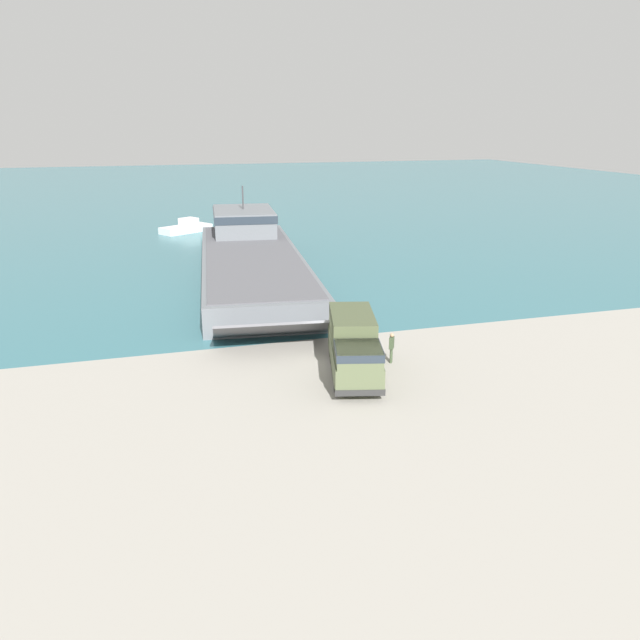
{
  "coord_description": "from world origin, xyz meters",
  "views": [
    {
      "loc": [
        -10.15,
        -32.81,
        13.28
      ],
      "look_at": [
        -0.1,
        1.71,
        1.88
      ],
      "focal_mm": 35.0,
      "sensor_mm": 36.0,
      "label": 1
    }
  ],
  "objects_px": {
    "military_truck": "(354,346)",
    "moored_boat_a": "(186,228)",
    "landing_craft": "(250,254)",
    "soldier_on_ramp": "(392,346)"
  },
  "relations": [
    {
      "from": "military_truck",
      "to": "moored_boat_a",
      "type": "xyz_separation_m",
      "value": [
        -4.95,
        50.28,
        -1.04
      ]
    },
    {
      "from": "military_truck",
      "to": "moored_boat_a",
      "type": "height_order",
      "value": "military_truck"
    },
    {
      "from": "military_truck",
      "to": "moored_boat_a",
      "type": "relative_size",
      "value": 1.14
    },
    {
      "from": "landing_craft",
      "to": "military_truck",
      "type": "height_order",
      "value": "landing_craft"
    },
    {
      "from": "military_truck",
      "to": "moored_boat_a",
      "type": "bearing_deg",
      "value": -160.19
    },
    {
      "from": "military_truck",
      "to": "moored_boat_a",
      "type": "distance_m",
      "value": 50.54
    },
    {
      "from": "moored_boat_a",
      "to": "soldier_on_ramp",
      "type": "bearing_deg",
      "value": 156.97
    },
    {
      "from": "landing_craft",
      "to": "moored_boat_a",
      "type": "xyz_separation_m",
      "value": [
        -3.9,
        24.04,
        -1.07
      ]
    },
    {
      "from": "military_truck",
      "to": "soldier_on_ramp",
      "type": "height_order",
      "value": "military_truck"
    },
    {
      "from": "moored_boat_a",
      "to": "military_truck",
      "type": "bearing_deg",
      "value": 153.82
    }
  ]
}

